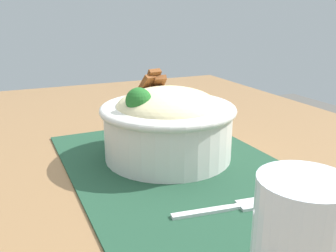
# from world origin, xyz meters

# --- Properties ---
(table) EXTENTS (1.38, 0.87, 0.77)m
(table) POSITION_xyz_m (0.00, 0.00, 0.70)
(table) COLOR olive
(table) RESTS_ON ground_plane
(placemat) EXTENTS (0.45, 0.31, 0.00)m
(placemat) POSITION_xyz_m (0.01, -0.02, 0.77)
(placemat) COLOR #1E422D
(placemat) RESTS_ON table
(bowl) EXTENTS (0.21, 0.21, 0.13)m
(bowl) POSITION_xyz_m (-0.04, -0.02, 0.83)
(bowl) COLOR silver
(bowl) RESTS_ON placemat
(fork) EXTENTS (0.03, 0.13, 0.00)m
(fork) POSITION_xyz_m (0.14, -0.01, 0.77)
(fork) COLOR silver
(fork) RESTS_ON placemat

